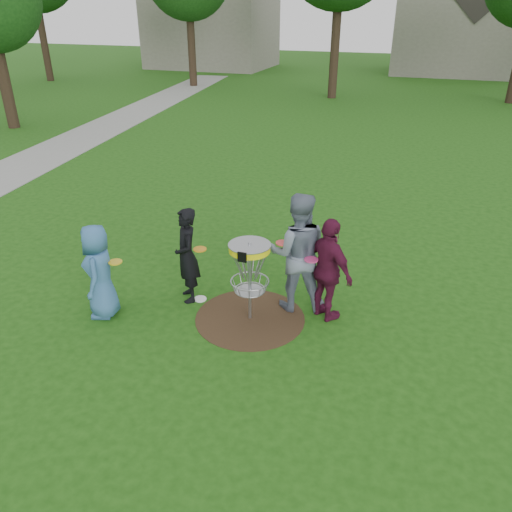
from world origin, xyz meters
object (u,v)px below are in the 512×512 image
(player_grey, at_px, (297,252))
(player_blue, at_px, (100,271))
(player_black, at_px, (187,256))
(player_maroon, at_px, (328,270))
(disc_golf_basket, at_px, (250,263))

(player_grey, bearing_deg, player_blue, 8.22)
(player_blue, xyz_separation_m, player_black, (1.11, 0.89, 0.04))
(player_black, height_order, player_grey, player_grey)
(player_maroon, bearing_deg, player_blue, 54.05)
(player_grey, bearing_deg, player_black, -3.62)
(player_grey, xyz_separation_m, disc_golf_basket, (-0.60, -0.62, 0.01))
(player_blue, bearing_deg, player_maroon, 86.05)
(player_maroon, bearing_deg, player_black, 41.43)
(player_blue, height_order, player_grey, player_grey)
(disc_golf_basket, bearing_deg, player_black, 168.59)
(player_maroon, height_order, disc_golf_basket, player_maroon)
(player_black, xyz_separation_m, disc_golf_basket, (1.21, -0.24, 0.19))
(player_blue, xyz_separation_m, player_grey, (2.92, 1.27, 0.22))
(player_grey, bearing_deg, player_maroon, 147.87)
(player_blue, xyz_separation_m, disc_golf_basket, (2.32, 0.65, 0.23))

